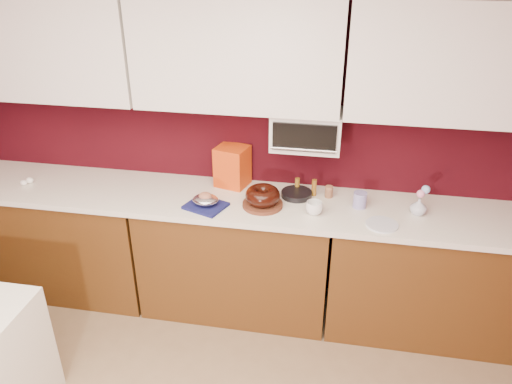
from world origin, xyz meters
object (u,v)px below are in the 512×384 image
at_px(pandoro_box, 232,166).
at_px(coffee_mug, 314,207).
at_px(toaster_oven, 307,129).
at_px(bundt_cake, 263,195).
at_px(blue_jar, 360,200).
at_px(flower_vase, 419,206).
at_px(foil_ham_nest, 205,200).

xyz_separation_m(pandoro_box, coffee_mug, (0.61, -0.32, -0.09)).
bearing_deg(toaster_oven, pandoro_box, 174.25).
bearing_deg(bundt_cake, blue_jar, 9.34).
bearing_deg(flower_vase, bundt_cake, -175.75).
distance_m(toaster_oven, blue_jar, 0.58).
xyz_separation_m(coffee_mug, flower_vase, (0.66, 0.12, 0.01)).
height_order(bundt_cake, pandoro_box, pandoro_box).
bearing_deg(flower_vase, coffee_mug, -169.95).
distance_m(pandoro_box, flower_vase, 1.28).
relative_size(bundt_cake, foil_ham_nest, 1.34).
bearing_deg(toaster_oven, foil_ham_nest, -153.31).
height_order(foil_ham_nest, coffee_mug, coffee_mug).
distance_m(toaster_oven, bundt_cake, 0.52).
bearing_deg(coffee_mug, flower_vase, 10.05).
relative_size(foil_ham_nest, flower_vase, 1.36).
xyz_separation_m(toaster_oven, foil_ham_nest, (-0.62, -0.31, -0.42)).
relative_size(toaster_oven, pandoro_box, 1.56).
height_order(foil_ham_nest, blue_jar, blue_jar).
relative_size(toaster_oven, flower_vase, 3.57).
height_order(bundt_cake, foil_ham_nest, bundt_cake).
bearing_deg(pandoro_box, toaster_oven, 9.06).
distance_m(coffee_mug, flower_vase, 0.67).
xyz_separation_m(toaster_oven, bundt_cake, (-0.25, -0.23, -0.40)).
height_order(blue_jar, flower_vase, flower_vase).
distance_m(toaster_oven, pandoro_box, 0.61).
xyz_separation_m(bundt_cake, foil_ham_nest, (-0.37, -0.08, -0.02)).
height_order(bundt_cake, flower_vase, same).
relative_size(bundt_cake, pandoro_box, 0.79).
height_order(pandoro_box, flower_vase, pandoro_box).
distance_m(blue_jar, flower_vase, 0.37).
distance_m(foil_ham_nest, flower_vase, 1.38).
distance_m(coffee_mug, blue_jar, 0.32).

